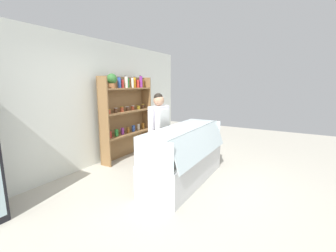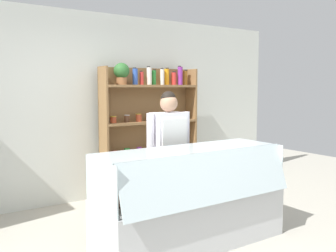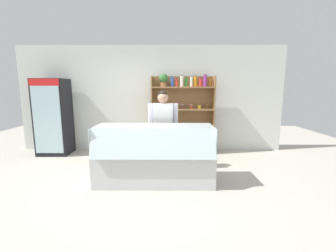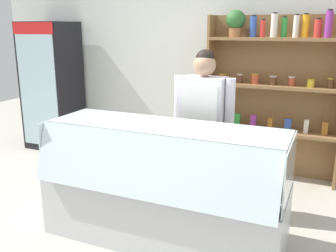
{
  "view_description": "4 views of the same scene",
  "coord_description": "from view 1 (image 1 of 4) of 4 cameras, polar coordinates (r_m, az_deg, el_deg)",
  "views": [
    {
      "loc": [
        -3.3,
        -1.69,
        1.76
      ],
      "look_at": [
        0.31,
        0.41,
        0.98
      ],
      "focal_mm": 24.0,
      "sensor_mm": 36.0,
      "label": 1
    },
    {
      "loc": [
        -2.08,
        -2.99,
        1.63
      ],
      "look_at": [
        0.36,
        0.67,
        1.18
      ],
      "focal_mm": 40.0,
      "sensor_mm": 36.0,
      "label": 2
    },
    {
      "loc": [
        0.47,
        -3.73,
        1.63
      ],
      "look_at": [
        0.44,
        0.61,
        0.9
      ],
      "focal_mm": 24.0,
      "sensor_mm": 36.0,
      "label": 3
    },
    {
      "loc": [
        1.42,
        -2.64,
        1.78
      ],
      "look_at": [
        0.09,
        0.39,
        0.91
      ],
      "focal_mm": 40.0,
      "sensor_mm": 36.0,
      "label": 4
    }
  ],
  "objects": [
    {
      "name": "shelving_unit",
      "position": [
        5.44,
        -10.81,
        3.78
      ],
      "size": [
        1.55,
        0.29,
        1.98
      ],
      "color": "olive",
      "rests_on": "ground"
    },
    {
      "name": "back_wall",
      "position": [
        5.08,
        -19.18,
        5.41
      ],
      "size": [
        6.8,
        0.1,
        2.7
      ],
      "primitive_type": "cube",
      "color": "silver",
      "rests_on": "ground"
    },
    {
      "name": "deli_display_case",
      "position": [
        4.15,
        4.12,
        -9.79
      ],
      "size": [
        2.02,
        0.77,
        1.01
      ],
      "color": "silver",
      "rests_on": "ground"
    },
    {
      "name": "ground_plane",
      "position": [
        4.1,
        2.87,
        -14.8
      ],
      "size": [
        12.0,
        12.0,
        0.0
      ],
      "primitive_type": "plane",
      "color": "#B7B2A3"
    },
    {
      "name": "shop_clerk",
      "position": [
        4.4,
        -2.27,
        -0.22
      ],
      "size": [
        0.59,
        0.25,
        1.59
      ],
      "color": "#4C4233",
      "rests_on": "ground"
    }
  ]
}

